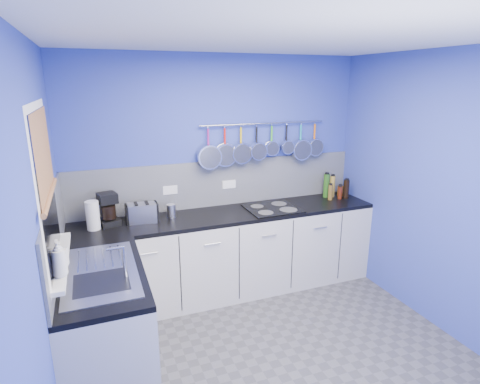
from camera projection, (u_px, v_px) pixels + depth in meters
floor at (278, 360)px, 3.24m from camera, size 3.20×3.00×0.02m
ceiling at (288, 35)px, 2.55m from camera, size 3.20×3.00×0.02m
wall_back at (219, 174)px, 4.25m from camera, size 3.20×0.02×2.50m
wall_front at (458, 337)px, 1.54m from camera, size 3.20×0.02×2.50m
wall_left at (42, 249)px, 2.34m from camera, size 0.02×3.00×2.50m
wall_right at (445, 195)px, 3.45m from camera, size 0.02×3.00×2.50m
backsplash_back at (220, 183)px, 4.26m from camera, size 3.20×0.02×0.50m
backsplash_left at (55, 230)px, 2.91m from camera, size 0.02×1.80×0.50m
cabinet_run_back at (229, 254)px, 4.19m from camera, size 3.20×0.60×0.86m
worktop_back at (229, 215)px, 4.07m from camera, size 3.20×0.60×0.04m
cabinet_run_left at (107, 328)px, 2.94m from camera, size 0.60×1.20×0.86m
worktop_left at (101, 274)px, 2.81m from camera, size 0.60×1.20×0.04m
window_frame at (46, 188)px, 2.53m from camera, size 0.01×1.00×1.10m
window_glass at (47, 188)px, 2.54m from camera, size 0.01×0.90×1.00m
bamboo_blind at (44, 154)px, 2.48m from camera, size 0.01×0.90×0.55m
window_sill at (60, 260)px, 2.68m from camera, size 0.10×0.98×0.03m
sink_unit at (100, 271)px, 2.81m from camera, size 0.50×0.95×0.01m
mixer_tap at (124, 262)px, 2.67m from camera, size 0.12×0.08×0.26m
socket_left at (170, 190)px, 4.06m from camera, size 0.15×0.01×0.09m
socket_right at (229, 184)px, 4.28m from camera, size 0.15×0.01×0.09m
pot_rail at (264, 124)px, 4.22m from camera, size 1.45×0.02×0.02m
soap_bottle_a at (59, 258)px, 2.40m from camera, size 0.10×0.10×0.24m
soap_bottle_b at (61, 254)px, 2.54m from camera, size 0.09×0.09×0.17m
paper_towel at (93, 215)px, 3.58m from camera, size 0.14×0.14×0.27m
coffee_maker at (108, 209)px, 3.69m from camera, size 0.22×0.23×0.31m
toaster at (142, 213)px, 3.79m from camera, size 0.30×0.20×0.18m
canister at (171, 211)px, 3.93m from camera, size 0.09×0.09×0.13m
hob at (273, 209)px, 4.18m from camera, size 0.55×0.48×0.01m
pan_0 at (209, 148)px, 4.05m from camera, size 0.26×0.09×0.45m
pan_1 at (225, 146)px, 4.12m from camera, size 0.24×0.06×0.43m
pan_2 at (241, 144)px, 4.18m from camera, size 0.23×0.08×0.42m
pan_3 at (257, 142)px, 4.23m from camera, size 0.20×0.10×0.39m
pan_4 at (272, 140)px, 4.29m from camera, size 0.17×0.06×0.36m
pan_5 at (286, 138)px, 4.35m from camera, size 0.16×0.08×0.35m
pan_6 at (301, 141)px, 4.43m from camera, size 0.24×0.09×0.43m
pan_7 at (315, 139)px, 4.49m from camera, size 0.20×0.08×0.39m
condiment_0 at (340, 191)px, 4.66m from camera, size 0.07×0.07×0.12m
condiment_1 at (332, 186)px, 4.61m from camera, size 0.06×0.06×0.25m
condiment_2 at (326, 186)px, 4.59m from camera, size 0.07×0.07×0.28m
condiment_3 at (346, 189)px, 4.56m from camera, size 0.07×0.07×0.22m
condiment_4 at (340, 193)px, 4.53m from camera, size 0.05×0.05×0.14m
condiment_5 at (330, 192)px, 4.49m from camera, size 0.05×0.05×0.18m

